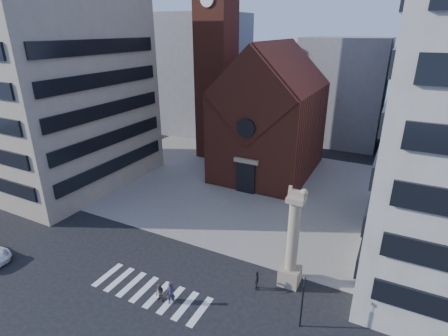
{
  "coord_description": "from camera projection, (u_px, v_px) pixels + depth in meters",
  "views": [
    {
      "loc": [
        15.7,
        -19.93,
        19.43
      ],
      "look_at": [
        1.46,
        8.0,
        6.81
      ],
      "focal_mm": 28.0,
      "sensor_mm": 36.0,
      "label": 1
    }
  ],
  "objects": [
    {
      "name": "ground",
      "position": [
        167.0,
        268.0,
        30.34
      ],
      "size": [
        120.0,
        120.0,
        0.0
      ],
      "primitive_type": "plane",
      "color": "black",
      "rests_on": "ground"
    },
    {
      "name": "piazza",
      "position": [
        252.0,
        186.0,
        46.04
      ],
      "size": [
        46.0,
        30.0,
        0.05
      ],
      "primitive_type": "cube",
      "color": "gray",
      "rests_on": "ground"
    },
    {
      "name": "zebra_crossing",
      "position": [
        151.0,
        292.0,
        27.63
      ],
      "size": [
        10.2,
        3.2,
        0.01
      ],
      "primitive_type": null,
      "color": "white",
      "rests_on": "ground"
    },
    {
      "name": "church",
      "position": [
        271.0,
        117.0,
        48.06
      ],
      "size": [
        12.0,
        16.65,
        18.0
      ],
      "color": "maroon",
      "rests_on": "ground"
    },
    {
      "name": "campanile",
      "position": [
        216.0,
        55.0,
        51.82
      ],
      "size": [
        5.5,
        5.5,
        31.2
      ],
      "color": "maroon",
      "rests_on": "ground"
    },
    {
      "name": "building_left",
      "position": [
        51.0,
        83.0,
        43.86
      ],
      "size": [
        18.0,
        20.0,
        26.0
      ],
      "primitive_type": "cube",
      "color": "tan",
      "rests_on": "ground"
    },
    {
      "name": "bg_block_left",
      "position": [
        200.0,
        74.0,
        67.72
      ],
      "size": [
        16.0,
        14.0,
        22.0
      ],
      "primitive_type": "cube",
      "color": "gray",
      "rests_on": "ground"
    },
    {
      "name": "bg_block_mid",
      "position": [
        342.0,
        91.0,
        61.65
      ],
      "size": [
        14.0,
        12.0,
        18.0
      ],
      "primitive_type": "cube",
      "color": "gray",
      "rests_on": "ground"
    },
    {
      "name": "lion_column",
      "position": [
        292.0,
        247.0,
        27.32
      ],
      "size": [
        1.63,
        1.6,
        8.68
      ],
      "color": "gray",
      "rests_on": "ground"
    },
    {
      "name": "traffic_light",
      "position": [
        302.0,
        300.0,
        23.61
      ],
      "size": [
        0.13,
        0.16,
        4.3
      ],
      "color": "black",
      "rests_on": "ground"
    },
    {
      "name": "pedestrian_0",
      "position": [
        171.0,
        293.0,
        26.16
      ],
      "size": [
        0.81,
        0.7,
        1.87
      ],
      "primitive_type": "imported",
      "rotation": [
        0.0,
        0.0,
        0.44
      ],
      "color": "#332E40",
      "rests_on": "ground"
    },
    {
      "name": "pedestrian_1",
      "position": [
        160.0,
        293.0,
        26.43
      ],
      "size": [
        0.83,
        0.69,
        1.53
      ],
      "primitive_type": "imported",
      "rotation": [
        0.0,
        0.0,
        -0.16
      ],
      "color": "#5D4B4A",
      "rests_on": "ground"
    },
    {
      "name": "pedestrian_2",
      "position": [
        257.0,
        280.0,
        27.63
      ],
      "size": [
        0.77,
        1.08,
        1.7
      ],
      "primitive_type": "imported",
      "rotation": [
        0.0,
        0.0,
        1.97
      ],
      "color": "#292931",
      "rests_on": "ground"
    },
    {
      "name": "scooter_0",
      "position": [
        208.0,
        179.0,
        47.1
      ],
      "size": [
        0.6,
        1.59,
        0.82
      ],
      "primitive_type": "imported",
      "rotation": [
        0.0,
        0.0,
        -0.04
      ],
      "color": "black",
      "rests_on": "piazza"
    },
    {
      "name": "scooter_1",
      "position": [
        219.0,
        181.0,
        46.38
      ],
      "size": [
        0.48,
        1.54,
        0.91
      ],
      "primitive_type": "imported",
      "rotation": [
        0.0,
        0.0,
        -0.04
      ],
      "color": "black",
      "rests_on": "piazza"
    },
    {
      "name": "scooter_2",
      "position": [
        230.0,
        184.0,
        45.69
      ],
      "size": [
        0.6,
        1.59,
        0.82
      ],
      "primitive_type": "imported",
      "rotation": [
        0.0,
        0.0,
        -0.04
      ],
      "color": "black",
      "rests_on": "piazza"
    },
    {
      "name": "scooter_3",
      "position": [
        242.0,
        186.0,
        44.96
      ],
      "size": [
        0.48,
        1.54,
        0.91
      ],
      "primitive_type": "imported",
      "rotation": [
        0.0,
        0.0,
        -0.04
      ],
      "color": "black",
      "rests_on": "piazza"
    },
    {
      "name": "scooter_4",
      "position": [
        254.0,
        189.0,
        44.27
      ],
      "size": [
        0.6,
        1.59,
        0.82
      ],
      "primitive_type": "imported",
      "rotation": [
        0.0,
        0.0,
        -0.04
      ],
      "color": "black",
      "rests_on": "piazza"
    },
    {
      "name": "scooter_5",
      "position": [
        267.0,
        191.0,
        43.55
      ],
      "size": [
        0.48,
        1.54,
        0.91
      ],
      "primitive_type": "imported",
      "rotation": [
        0.0,
        0.0,
        -0.04
      ],
      "color": "black",
      "rests_on": "piazza"
    },
    {
      "name": "scooter_6",
      "position": [
        280.0,
        194.0,
        42.85
      ],
      "size": [
        0.6,
        1.59,
        0.82
      ],
      "primitive_type": "imported",
      "rotation": [
        0.0,
        0.0,
        -0.04
      ],
      "color": "black",
      "rests_on": "piazza"
    }
  ]
}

